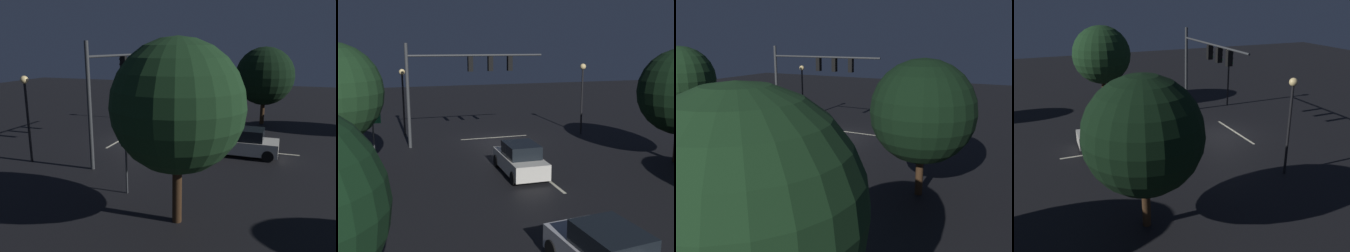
# 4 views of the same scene
# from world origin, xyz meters

# --- Properties ---
(ground_plane) EXTENTS (80.00, 80.00, 0.00)m
(ground_plane) POSITION_xyz_m (0.00, 0.00, 0.00)
(ground_plane) COLOR black
(traffic_signal_assembly) EXTENTS (9.37, 0.47, 6.84)m
(traffic_signal_assembly) POSITION_xyz_m (2.74, 0.24, 4.85)
(traffic_signal_assembly) COLOR #383A3D
(traffic_signal_assembly) RESTS_ON ground_plane
(lane_dash_far) EXTENTS (0.16, 2.20, 0.01)m
(lane_dash_far) POSITION_xyz_m (0.00, 4.00, 0.00)
(lane_dash_far) COLOR beige
(lane_dash_far) RESTS_ON ground_plane
(lane_dash_mid) EXTENTS (0.16, 2.20, 0.01)m
(lane_dash_mid) POSITION_xyz_m (0.00, 10.00, 0.00)
(lane_dash_mid) COLOR beige
(lane_dash_mid) RESTS_ON ground_plane
(lane_dash_near) EXTENTS (0.16, 2.20, 0.01)m
(lane_dash_near) POSITION_xyz_m (0.00, 16.00, 0.00)
(lane_dash_near) COLOR beige
(lane_dash_near) RESTS_ON ground_plane
(stop_bar) EXTENTS (5.00, 0.16, 0.01)m
(stop_bar) POSITION_xyz_m (0.00, -0.95, 0.00)
(stop_bar) COLOR beige
(stop_bar) RESTS_ON ground_plane
(car_approaching) EXTENTS (1.97, 4.40, 1.70)m
(car_approaching) POSITION_xyz_m (1.03, 7.74, 0.80)
(car_approaching) COLOR silver
(car_approaching) RESTS_ON ground_plane
(street_lamp_left_kerb) EXTENTS (0.44, 0.44, 5.35)m
(street_lamp_left_kerb) POSITION_xyz_m (-6.68, -0.18, 3.71)
(street_lamp_left_kerb) COLOR black
(street_lamp_left_kerb) RESTS_ON ground_plane
(street_lamp_right_kerb) EXTENTS (0.44, 0.44, 4.98)m
(street_lamp_right_kerb) POSITION_xyz_m (6.23, -3.75, 3.49)
(street_lamp_right_kerb) COLOR black
(street_lamp_right_kerb) RESTS_ON ground_plane
(route_sign) EXTENTS (0.90, 0.10, 3.00)m
(route_sign) POSITION_xyz_m (8.37, 3.40, 2.16)
(route_sign) COLOR #383A3D
(route_sign) RESTS_ON ground_plane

